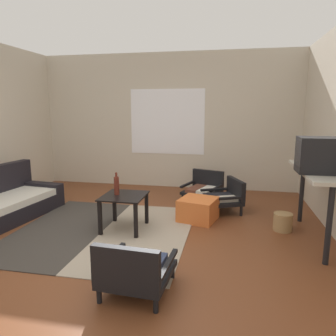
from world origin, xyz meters
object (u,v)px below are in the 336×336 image
at_px(armchair_by_window, 204,187).
at_px(ottoman_orange, 198,209).
at_px(console_shelf, 316,179).
at_px(glass_bottle, 117,185).
at_px(armchair_corner, 226,196).
at_px(clay_vase, 310,156).
at_px(wicker_basket, 283,222).
at_px(crt_television, 322,155).
at_px(coffee_table, 124,202).
at_px(armchair_striped_foreground, 135,270).

relative_size(armchair_by_window, ottoman_orange, 1.51).
xyz_separation_m(console_shelf, glass_bottle, (-2.49, -0.13, -0.17)).
relative_size(armchair_by_window, armchair_corner, 1.03).
relative_size(armchair_corner, console_shelf, 0.51).
distance_m(console_shelf, clay_vase, 0.42).
height_order(armchair_by_window, wicker_basket, armchair_by_window).
height_order(glass_bottle, wicker_basket, glass_bottle).
distance_m(console_shelf, crt_television, 0.38).
bearing_deg(armchair_by_window, console_shelf, -45.95).
relative_size(armchair_corner, crt_television, 1.38).
bearing_deg(crt_television, armchair_by_window, 130.43).
bearing_deg(ottoman_orange, coffee_table, -149.29).
xyz_separation_m(ottoman_orange, console_shelf, (1.45, -0.41, 0.61)).
relative_size(coffee_table, glass_bottle, 1.97).
distance_m(armchair_by_window, clay_vase, 2.03).
xyz_separation_m(armchair_corner, clay_vase, (1.07, -0.54, 0.75)).
bearing_deg(console_shelf, crt_television, -90.90).
height_order(armchair_striped_foreground, console_shelf, console_shelf).
bearing_deg(armchair_by_window, armchair_corner, -57.49).
bearing_deg(armchair_corner, clay_vase, -26.80).
bearing_deg(crt_television, console_shelf, 89.10).
relative_size(armchair_striped_foreground, console_shelf, 0.46).
height_order(coffee_table, crt_television, crt_television).
distance_m(armchair_corner, glass_bottle, 1.79).
bearing_deg(glass_bottle, armchair_striped_foreground, -64.30).
height_order(armchair_corner, ottoman_orange, armchair_corner).
relative_size(coffee_table, crt_television, 1.11).
relative_size(coffee_table, console_shelf, 0.42).
bearing_deg(clay_vase, armchair_striped_foreground, -133.09).
bearing_deg(glass_bottle, console_shelf, 3.05).
height_order(crt_television, wicker_basket, crt_television).
xyz_separation_m(armchair_striped_foreground, clay_vase, (1.80, 1.92, 0.78)).
xyz_separation_m(ottoman_orange, wicker_basket, (1.15, -0.18, -0.04)).
relative_size(ottoman_orange, crt_television, 0.94).
height_order(coffee_table, armchair_corner, armchair_corner).
height_order(armchair_striped_foreground, crt_television, crt_television).
distance_m(armchair_by_window, glass_bottle, 1.98).
bearing_deg(wicker_basket, armchair_corner, 139.40).
distance_m(armchair_corner, wicker_basket, 1.02).
bearing_deg(wicker_basket, armchair_striped_foreground, -129.70).
height_order(armchair_corner, crt_television, crt_television).
distance_m(crt_television, glass_bottle, 2.54).
bearing_deg(console_shelf, armchair_striped_foreground, -138.85).
bearing_deg(armchair_striped_foreground, console_shelf, 41.15).
distance_m(armchair_corner, clay_vase, 1.41).
distance_m(coffee_table, armchair_striped_foreground, 1.55).
distance_m(glass_bottle, wicker_basket, 2.27).
bearing_deg(console_shelf, glass_bottle, -176.95).
bearing_deg(clay_vase, coffee_table, -168.29).
bearing_deg(console_shelf, wicker_basket, 142.33).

